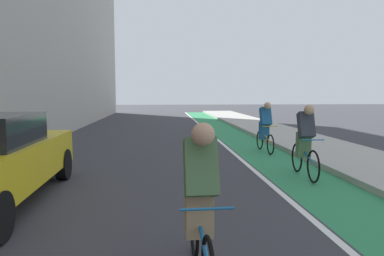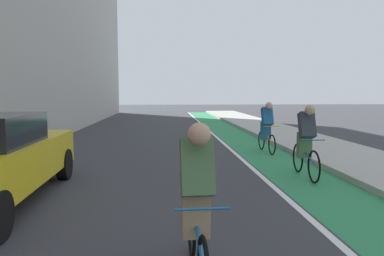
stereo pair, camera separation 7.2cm
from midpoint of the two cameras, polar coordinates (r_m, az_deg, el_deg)
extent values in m
plane|color=#38383D|center=(12.06, -5.19, -3.36)|extent=(89.59, 89.59, 0.00)
cube|color=#2D8451|center=(14.37, 7.65, -1.93)|extent=(1.60, 40.72, 0.00)
cube|color=white|center=(14.21, 4.10, -1.98)|extent=(0.12, 40.72, 0.00)
cube|color=#A8A59E|center=(14.97, 15.72, -1.52)|extent=(2.70, 40.72, 0.14)
cylinder|color=black|center=(8.31, -20.03, -5.47)|extent=(0.23, 0.66, 0.66)
torus|color=black|center=(4.27, -0.17, -15.68)|extent=(0.06, 0.66, 0.66)
cylinder|color=#1966A5|center=(3.71, 0.75, -15.44)|extent=(0.07, 0.96, 0.33)
cylinder|color=#1966A5|center=(3.85, 0.40, -13.35)|extent=(0.04, 0.12, 0.55)
cylinder|color=#1966A5|center=(3.18, 1.79, -12.76)|extent=(0.48, 0.04, 0.02)
cube|color=tan|center=(3.75, 0.55, -12.73)|extent=(0.29, 0.25, 0.56)
cube|color=#4C7247|center=(3.51, 0.81, -6.25)|extent=(0.33, 0.41, 0.60)
sphere|color=tan|center=(3.30, 1.16, -1.02)|extent=(0.22, 0.22, 0.22)
cube|color=#4C7247|center=(3.63, 0.56, -5.54)|extent=(0.27, 0.28, 0.39)
torus|color=black|center=(7.92, 18.50, -5.83)|extent=(0.07, 0.69, 0.69)
torus|color=black|center=(8.90, 16.13, -4.52)|extent=(0.07, 0.69, 0.69)
cylinder|color=#1966A5|center=(8.37, 17.29, -3.66)|extent=(0.09, 0.96, 0.33)
cylinder|color=#1966A5|center=(8.53, 16.89, -2.93)|extent=(0.04, 0.12, 0.55)
cylinder|color=#1966A5|center=(7.91, 18.42, -1.81)|extent=(0.48, 0.05, 0.02)
cube|color=#4C7247|center=(8.45, 17.08, -2.54)|extent=(0.29, 0.25, 0.56)
cube|color=#333842|center=(8.27, 17.46, 0.49)|extent=(0.34, 0.41, 0.60)
sphere|color=tan|center=(8.10, 17.90, 2.78)|extent=(0.22, 0.22, 0.22)
cube|color=#1E598C|center=(8.39, 17.19, 0.70)|extent=(0.27, 0.29, 0.39)
torus|color=black|center=(11.15, 12.20, -2.59)|extent=(0.07, 0.62, 0.62)
torus|color=black|center=(12.13, 10.57, -1.90)|extent=(0.07, 0.62, 0.62)
cylinder|color=gold|center=(11.61, 11.37, -1.16)|extent=(0.08, 0.96, 0.33)
cylinder|color=gold|center=(11.77, 11.09, -0.67)|extent=(0.04, 0.12, 0.55)
cylinder|color=gold|center=(11.16, 12.13, 0.26)|extent=(0.48, 0.04, 0.02)
cube|color=#1E598C|center=(11.69, 11.22, -0.37)|extent=(0.29, 0.25, 0.56)
cube|color=#1E598C|center=(11.53, 11.47, 1.84)|extent=(0.34, 0.41, 0.60)
sphere|color=tan|center=(11.37, 11.75, 3.50)|extent=(0.22, 0.22, 0.22)
cube|color=#4C7247|center=(11.65, 11.27, 1.98)|extent=(0.27, 0.28, 0.39)
camera|label=1|loc=(0.04, -90.30, -0.03)|focal=33.50mm
camera|label=2|loc=(0.04, 89.70, 0.03)|focal=33.50mm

